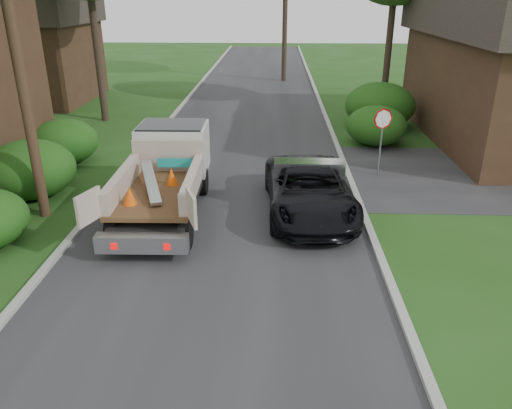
{
  "coord_description": "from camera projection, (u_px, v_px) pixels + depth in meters",
  "views": [
    {
      "loc": [
        1.39,
        -8.47,
        6.23
      ],
      "look_at": [
        0.94,
        3.26,
        1.2
      ],
      "focal_mm": 35.0,
      "sensor_mm": 36.0,
      "label": 1
    }
  ],
  "objects": [
    {
      "name": "road",
      "position": [
        239.0,
        164.0,
        19.47
      ],
      "size": [
        8.0,
        90.0,
        0.02
      ],
      "primitive_type": "cube",
      "color": "#28282B",
      "rests_on": "ground"
    },
    {
      "name": "black_pickup",
      "position": [
        309.0,
        190.0,
        14.96
      ],
      "size": [
        2.79,
        5.52,
        1.5
      ],
      "primitive_type": "imported",
      "rotation": [
        0.0,
        0.0,
        0.06
      ],
      "color": "black",
      "rests_on": "ground"
    },
    {
      "name": "utility_pole",
      "position": [
        13.0,
        35.0,
        13.02
      ],
      "size": [
        2.42,
        1.25,
        10.0
      ],
      "color": "#382619",
      "rests_on": "ground"
    },
    {
      "name": "ground",
      "position": [
        204.0,
        319.0,
        10.28
      ],
      "size": [
        120.0,
        120.0,
        0.0
      ],
      "primitive_type": "plane",
      "color": "#1F4313",
      "rests_on": "ground"
    },
    {
      "name": "flatbed_truck",
      "position": [
        168.0,
        166.0,
        15.41
      ],
      "size": [
        2.86,
        6.14,
        2.31
      ],
      "rotation": [
        0.0,
        0.0,
        0.02
      ],
      "color": "black",
      "rests_on": "ground"
    },
    {
      "name": "curb_left",
      "position": [
        135.0,
        162.0,
        19.59
      ],
      "size": [
        0.2,
        90.0,
        0.12
      ],
      "primitive_type": "cube",
      "color": "#9E9E99",
      "rests_on": "ground"
    },
    {
      "name": "hedge_right_b",
      "position": [
        380.0,
        105.0,
        24.32
      ],
      "size": [
        3.38,
        3.38,
        2.21
      ],
      "primitive_type": "ellipsoid",
      "color": "#1A440F",
      "rests_on": "ground"
    },
    {
      "name": "hedge_left_c",
      "position": [
        64.0,
        142.0,
        19.38
      ],
      "size": [
        2.6,
        2.6,
        1.7
      ],
      "primitive_type": "ellipsoid",
      "color": "#1A440F",
      "rests_on": "ground"
    },
    {
      "name": "hedge_right_a",
      "position": [
        376.0,
        126.0,
        21.69
      ],
      "size": [
        2.6,
        2.6,
        1.7
      ],
      "primitive_type": "ellipsoid",
      "color": "#1A440F",
      "rests_on": "ground"
    },
    {
      "name": "house_left_far",
      "position": [
        27.0,
        49.0,
        29.77
      ],
      "size": [
        7.56,
        7.56,
        6.0
      ],
      "color": "#3B2518",
      "rests_on": "ground"
    },
    {
      "name": "hedge_left_b",
      "position": [
        30.0,
        169.0,
        16.12
      ],
      "size": [
        2.86,
        2.86,
        1.87
      ],
      "primitive_type": "ellipsoid",
      "color": "#1A440F",
      "rests_on": "ground"
    },
    {
      "name": "curb_right",
      "position": [
        344.0,
        164.0,
        19.3
      ],
      "size": [
        0.2,
        90.0,
        0.12
      ],
      "primitive_type": "cube",
      "color": "#9E9E99",
      "rests_on": "ground"
    },
    {
      "name": "stop_sign",
      "position": [
        382.0,
        128.0,
        17.67
      ],
      "size": [
        0.71,
        0.32,
        2.48
      ],
      "color": "slate",
      "rests_on": "ground"
    }
  ]
}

